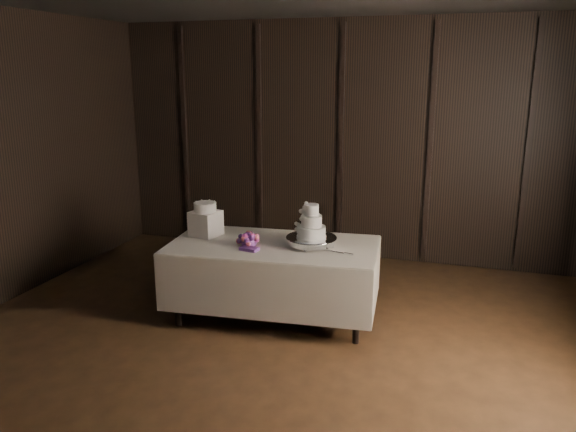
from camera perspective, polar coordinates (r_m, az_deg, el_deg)
The scene contains 8 objects.
room at distance 3.91m, azimuth -5.73°, elevation 1.55°, with size 6.08×7.08×3.08m.
display_table at distance 5.51m, azimuth -1.50°, elevation -6.27°, with size 2.08×1.22×0.76m.
cake_stand at distance 5.31m, azimuth 2.39°, elevation -2.63°, with size 0.48×0.48×0.09m, color silver.
wedding_cake at distance 5.26m, azimuth 2.12°, elevation -0.87°, with size 0.30×0.27×0.32m.
bouquet at distance 5.32m, azimuth -3.99°, elevation -2.46°, with size 0.28×0.38×0.18m, color #C85058, non-canonical shape.
box_pedestal at distance 5.70m, azimuth -8.36°, elevation -0.74°, with size 0.26×0.26×0.25m, color white.
small_cake at distance 5.66m, azimuth -8.42°, elevation 0.92°, with size 0.22×0.22×0.09m, color white.
cake_knife at distance 5.18m, azimuth 4.34°, elevation -3.56°, with size 0.37×0.02×0.01m, color silver.
Camera 1 is at (1.53, -3.49, 2.38)m, focal length 35.00 mm.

